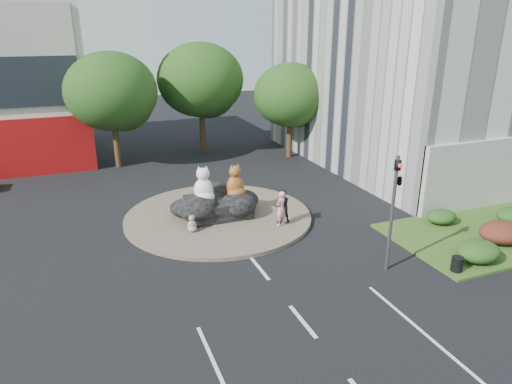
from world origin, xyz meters
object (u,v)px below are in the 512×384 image
cat_white (203,184)px  cat_tabby (235,181)px  pedestrian_dark (282,206)px  litter_bin (457,264)px  kitten_white (246,207)px  kitten_calico (192,223)px  pedestrian_pink (281,208)px

cat_white → cat_tabby: bearing=19.5°
cat_white → cat_tabby: cat_white is taller
cat_white → pedestrian_dark: (3.55, -2.02, -0.99)m
cat_tabby → pedestrian_dark: size_ratio=1.05×
cat_tabby → litter_bin: size_ratio=3.00×
kitten_white → litter_bin: 10.75m
kitten_white → cat_white: bearing=140.3°
kitten_calico → litter_bin: 12.16m
pedestrian_pink → cat_tabby: bearing=-81.8°
kitten_calico → kitten_white: (3.23, 1.06, -0.02)m
kitten_white → kitten_calico: bearing=166.7°
cat_tabby → kitten_white: size_ratio=2.23×
cat_white → pedestrian_pink: 4.21m
cat_white → pedestrian_pink: (3.37, -2.33, -0.98)m
cat_tabby → litter_bin: cat_tabby is taller
cat_tabby → cat_white: bearing=172.5°
cat_tabby → litter_bin: (6.56, -9.21, -1.61)m
pedestrian_pink → litter_bin: size_ratio=2.90×
pedestrian_pink → pedestrian_dark: bearing=-146.8°
kitten_white → pedestrian_dark: 2.22m
pedestrian_pink → kitten_calico: bearing=-38.2°
kitten_white → litter_bin: bearing=-86.9°
kitten_white → litter_bin: size_ratio=1.34×
pedestrian_pink → pedestrian_dark: pedestrian_pink is taller
kitten_calico → litter_bin: (9.34, -7.78, -0.21)m
pedestrian_dark → litter_bin: size_ratio=2.87×
kitten_calico → pedestrian_pink: pedestrian_pink is taller
cat_tabby → pedestrian_pink: size_ratio=1.03×
cat_white → kitten_white: size_ratio=2.34×
cat_tabby → kitten_white: bearing=-48.1°
cat_white → litter_bin: size_ratio=3.14×
kitten_calico → litter_bin: size_ratio=1.40×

